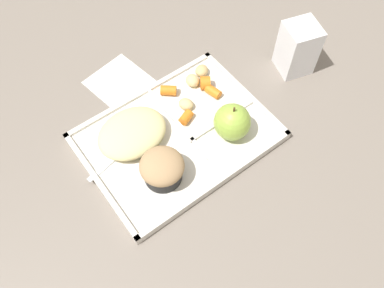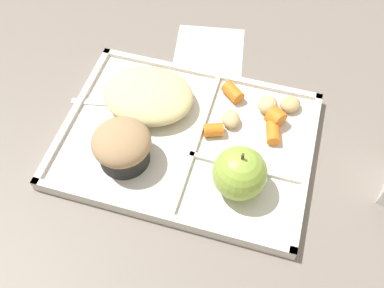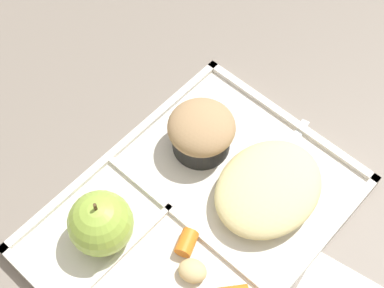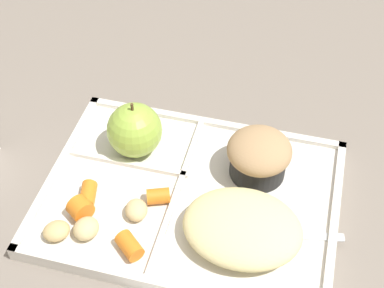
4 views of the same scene
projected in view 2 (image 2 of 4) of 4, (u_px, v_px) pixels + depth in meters
name	position (u px, v px, depth m)	size (l,w,h in m)	color
ground	(186.00, 143.00, 0.65)	(6.00, 6.00, 0.00)	slate
lunch_tray	(187.00, 141.00, 0.64)	(0.36, 0.26, 0.02)	silver
green_apple	(240.00, 173.00, 0.56)	(0.07, 0.07, 0.08)	#93B742
bran_muffin	(122.00, 146.00, 0.59)	(0.08, 0.08, 0.06)	black
carrot_slice_back	(273.00, 133.00, 0.63)	(0.02, 0.02, 0.03)	orange
carrot_slice_small	(233.00, 92.00, 0.67)	(0.02, 0.02, 0.03)	orange
carrot_slice_near_corner	(276.00, 117.00, 0.64)	(0.03, 0.03, 0.02)	orange
carrot_slice_tilted	(213.00, 130.00, 0.63)	(0.02, 0.02, 0.03)	orange
potato_chunk_golden	(290.00, 104.00, 0.66)	(0.03, 0.03, 0.02)	tan
potato_chunk_corner	(231.00, 119.00, 0.64)	(0.03, 0.03, 0.02)	tan
potato_chunk_large	(268.00, 105.00, 0.66)	(0.03, 0.03, 0.02)	tan
egg_noodle_pile	(148.00, 95.00, 0.65)	(0.14, 0.11, 0.04)	beige
meatball_side	(170.00, 107.00, 0.65)	(0.03, 0.03, 0.03)	brown
meatball_center	(141.00, 104.00, 0.65)	(0.03, 0.03, 0.03)	#755B4C
meatball_back	(134.00, 89.00, 0.66)	(0.04, 0.04, 0.04)	brown
plastic_fork	(123.00, 104.00, 0.67)	(0.14, 0.04, 0.00)	silver
paper_napkin	(209.00, 50.00, 0.75)	(0.11, 0.11, 0.00)	white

